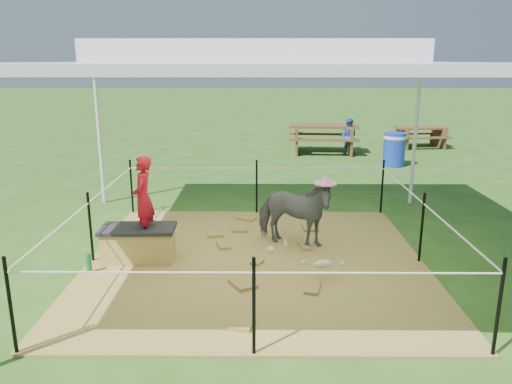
{
  "coord_description": "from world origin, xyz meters",
  "views": [
    {
      "loc": [
        0.05,
        -6.41,
        2.71
      ],
      "look_at": [
        0.0,
        0.6,
        0.85
      ],
      "focal_mm": 35.0,
      "sensor_mm": 36.0,
      "label": 1
    }
  ],
  "objects_px": {
    "woman": "(143,191)",
    "distant_person": "(348,137)",
    "picnic_table_near": "(323,139)",
    "straw_bale": "(139,245)",
    "picnic_table_far": "(420,137)",
    "green_bottle": "(89,263)",
    "foal": "(323,262)",
    "trash_barrel": "(394,149)",
    "pony": "(293,213)"
  },
  "relations": [
    {
      "from": "woman",
      "to": "distant_person",
      "type": "height_order",
      "value": "woman"
    },
    {
      "from": "picnic_table_near",
      "to": "distant_person",
      "type": "height_order",
      "value": "distant_person"
    },
    {
      "from": "straw_bale",
      "to": "picnic_table_far",
      "type": "bearing_deg",
      "value": 54.23
    },
    {
      "from": "green_bottle",
      "to": "foal",
      "type": "distance_m",
      "value": 3.02
    },
    {
      "from": "picnic_table_near",
      "to": "picnic_table_far",
      "type": "xyz_separation_m",
      "value": [
        3.23,
        0.98,
        -0.1
      ]
    },
    {
      "from": "foal",
      "to": "picnic_table_near",
      "type": "distance_m",
      "value": 9.15
    },
    {
      "from": "picnic_table_far",
      "to": "distant_person",
      "type": "relative_size",
      "value": 1.46
    },
    {
      "from": "trash_barrel",
      "to": "distant_person",
      "type": "height_order",
      "value": "distant_person"
    },
    {
      "from": "pony",
      "to": "foal",
      "type": "height_order",
      "value": "pony"
    },
    {
      "from": "woman",
      "to": "pony",
      "type": "xyz_separation_m",
      "value": [
        2.06,
        0.54,
        -0.48
      ]
    },
    {
      "from": "picnic_table_near",
      "to": "picnic_table_far",
      "type": "distance_m",
      "value": 3.37
    },
    {
      "from": "trash_barrel",
      "to": "pony",
      "type": "bearing_deg",
      "value": -117.0
    },
    {
      "from": "green_bottle",
      "to": "distant_person",
      "type": "height_order",
      "value": "distant_person"
    },
    {
      "from": "woman",
      "to": "picnic_table_far",
      "type": "distance_m",
      "value": 11.6
    },
    {
      "from": "pony",
      "to": "picnic_table_near",
      "type": "xyz_separation_m",
      "value": [
        1.41,
        7.92,
        -0.12
      ]
    },
    {
      "from": "foal",
      "to": "green_bottle",
      "type": "bearing_deg",
      "value": 161.44
    },
    {
      "from": "foal",
      "to": "picnic_table_far",
      "type": "xyz_separation_m",
      "value": [
        4.33,
        10.06,
        0.08
      ]
    },
    {
      "from": "foal",
      "to": "trash_barrel",
      "type": "xyz_separation_m",
      "value": [
        2.74,
        7.13,
        0.19
      ]
    },
    {
      "from": "pony",
      "to": "picnic_table_far",
      "type": "height_order",
      "value": "pony"
    },
    {
      "from": "woman",
      "to": "distant_person",
      "type": "relative_size",
      "value": 1.06
    },
    {
      "from": "pony",
      "to": "picnic_table_near",
      "type": "bearing_deg",
      "value": 13.34
    },
    {
      "from": "foal",
      "to": "trash_barrel",
      "type": "height_order",
      "value": "trash_barrel"
    },
    {
      "from": "picnic_table_near",
      "to": "distant_person",
      "type": "xyz_separation_m",
      "value": [
        0.7,
        -0.32,
        0.11
      ]
    },
    {
      "from": "woman",
      "to": "distant_person",
      "type": "bearing_deg",
      "value": 151.11
    },
    {
      "from": "picnic_table_far",
      "to": "green_bottle",
      "type": "bearing_deg",
      "value": -132.42
    },
    {
      "from": "picnic_table_far",
      "to": "distant_person",
      "type": "height_order",
      "value": "distant_person"
    },
    {
      "from": "straw_bale",
      "to": "pony",
      "type": "relative_size",
      "value": 0.79
    },
    {
      "from": "woman",
      "to": "pony",
      "type": "height_order",
      "value": "woman"
    },
    {
      "from": "woman",
      "to": "pony",
      "type": "relative_size",
      "value": 0.94
    },
    {
      "from": "picnic_table_near",
      "to": "straw_bale",
      "type": "bearing_deg",
      "value": -109.15
    },
    {
      "from": "pony",
      "to": "foal",
      "type": "xyz_separation_m",
      "value": [
        0.31,
        -1.15,
        -0.29
      ]
    },
    {
      "from": "distant_person",
      "to": "pony",
      "type": "bearing_deg",
      "value": 94.26
    },
    {
      "from": "green_bottle",
      "to": "distant_person",
      "type": "relative_size",
      "value": 0.25
    },
    {
      "from": "trash_barrel",
      "to": "picnic_table_near",
      "type": "xyz_separation_m",
      "value": [
        -1.63,
        1.95,
        -0.02
      ]
    },
    {
      "from": "distant_person",
      "to": "picnic_table_far",
      "type": "bearing_deg",
      "value": -133.11
    },
    {
      "from": "pony",
      "to": "distant_person",
      "type": "distance_m",
      "value": 7.9
    },
    {
      "from": "green_bottle",
      "to": "pony",
      "type": "relative_size",
      "value": 0.22
    },
    {
      "from": "green_bottle",
      "to": "picnic_table_far",
      "type": "relative_size",
      "value": 0.17
    },
    {
      "from": "trash_barrel",
      "to": "picnic_table_far",
      "type": "bearing_deg",
      "value": 61.4
    },
    {
      "from": "woman",
      "to": "picnic_table_far",
      "type": "bearing_deg",
      "value": 142.87
    },
    {
      "from": "woman",
      "to": "picnic_table_far",
      "type": "xyz_separation_m",
      "value": [
        6.7,
        9.44,
        -0.69
      ]
    },
    {
      "from": "green_bottle",
      "to": "trash_barrel",
      "type": "bearing_deg",
      "value": 50.43
    },
    {
      "from": "green_bottle",
      "to": "straw_bale",
      "type": "bearing_deg",
      "value": 39.29
    },
    {
      "from": "foal",
      "to": "picnic_table_near",
      "type": "height_order",
      "value": "picnic_table_near"
    },
    {
      "from": "foal",
      "to": "trash_barrel",
      "type": "bearing_deg",
      "value": 53.52
    },
    {
      "from": "woman",
      "to": "picnic_table_far",
      "type": "height_order",
      "value": "woman"
    },
    {
      "from": "foal",
      "to": "trash_barrel",
      "type": "distance_m",
      "value": 7.64
    },
    {
      "from": "green_bottle",
      "to": "picnic_table_near",
      "type": "height_order",
      "value": "picnic_table_near"
    },
    {
      "from": "straw_bale",
      "to": "picnic_table_far",
      "type": "xyz_separation_m",
      "value": [
        6.8,
        9.44,
        0.09
      ]
    },
    {
      "from": "green_bottle",
      "to": "picnic_table_far",
      "type": "bearing_deg",
      "value": 53.38
    }
  ]
}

